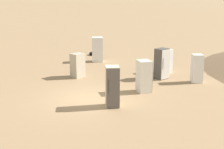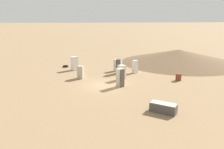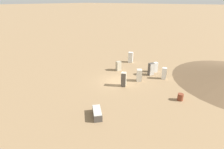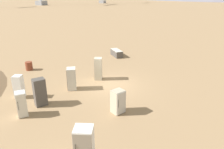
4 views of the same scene
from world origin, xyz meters
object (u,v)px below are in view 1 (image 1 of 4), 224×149
object	(u,v)px
discarded_fridge_4	(162,64)
discarded_fridge_7	(112,87)
discarded_fridge_1	(78,65)
discarded_fridge_2	(97,49)
discarded_fridge_5	(166,61)
discarded_fridge_0	(144,76)
discarded_fridge_6	(197,68)
scrap_tire	(94,54)

from	to	relation	value
discarded_fridge_4	discarded_fridge_7	bearing A→B (deg)	17.79
discarded_fridge_1	discarded_fridge_2	xyz separation A→B (m)	(4.58, 0.56, 0.19)
discarded_fridge_1	discarded_fridge_4	size ratio (longest dim) A/B	0.80
discarded_fridge_5	discarded_fridge_0	bearing A→B (deg)	-146.10
discarded_fridge_2	discarded_fridge_6	distance (m)	8.29
discarded_fridge_7	discarded_fridge_1	bearing A→B (deg)	-72.65
discarded_fridge_0	discarded_fridge_1	xyz separation A→B (m)	(1.51, 4.59, -0.11)
discarded_fridge_6	discarded_fridge_5	bearing A→B (deg)	-150.21
discarded_fridge_2	scrap_tire	distance (m)	2.66
discarded_fridge_4	discarded_fridge_7	xyz separation A→B (m)	(-5.54, 1.20, 0.02)
discarded_fridge_5	scrap_tire	distance (m)	7.82
discarded_fridge_4	discarded_fridge_0	bearing A→B (deg)	22.85
discarded_fridge_2	discarded_fridge_6	bearing A→B (deg)	-46.53
discarded_fridge_0	discarded_fridge_6	bearing A→B (deg)	102.44
discarded_fridge_7	scrap_tire	distance (m)	12.28
discarded_fridge_0	scrap_tire	world-z (taller)	discarded_fridge_0
discarded_fridge_6	discarded_fridge_4	bearing A→B (deg)	-115.69
discarded_fridge_2	discarded_fridge_5	xyz separation A→B (m)	(-1.67, -5.53, -0.15)
discarded_fridge_0	discarded_fridge_1	bearing A→B (deg)	-144.39
discarded_fridge_2	discarded_fridge_4	bearing A→B (deg)	-52.93
discarded_fridge_0	discarded_fridge_7	size ratio (longest dim) A/B	0.89
discarded_fridge_0	discarded_fridge_5	bearing A→B (deg)	138.88
discarded_fridge_7	discarded_fridge_0	bearing A→B (deg)	-132.68
discarded_fridge_1	discarded_fridge_7	bearing A→B (deg)	-113.02
discarded_fridge_4	discarded_fridge_7	size ratio (longest dim) A/B	0.98
discarded_fridge_7	discarded_fridge_6	bearing A→B (deg)	-146.35
discarded_fridge_1	discarded_fridge_6	size ratio (longest dim) A/B	0.90
discarded_fridge_0	discarded_fridge_6	size ratio (longest dim) A/B	1.02
discarded_fridge_2	discarded_fridge_5	bearing A→B (deg)	-39.84
discarded_fridge_1	discarded_fridge_4	world-z (taller)	discarded_fridge_4
scrap_tire	discarded_fridge_1	bearing A→B (deg)	-165.34
scrap_tire	discarded_fridge_6	bearing A→B (deg)	-122.04
discarded_fridge_5	scrap_tire	size ratio (longest dim) A/B	1.91
discarded_fridge_0	discarded_fridge_2	world-z (taller)	discarded_fridge_2
discarded_fridge_2	discarded_fridge_1	bearing A→B (deg)	-106.15
discarded_fridge_4	discarded_fridge_6	size ratio (longest dim) A/B	1.12
scrap_tire	discarded_fridge_0	bearing A→B (deg)	-142.54
discarded_fridge_1	discarded_fridge_7	distance (m)	5.58
discarded_fridge_1	discarded_fridge_2	distance (m)	4.62
discarded_fridge_1	discarded_fridge_2	size ratio (longest dim) A/B	0.80
discarded_fridge_4	discarded_fridge_5	world-z (taller)	discarded_fridge_4
discarded_fridge_1	discarded_fridge_5	distance (m)	5.76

